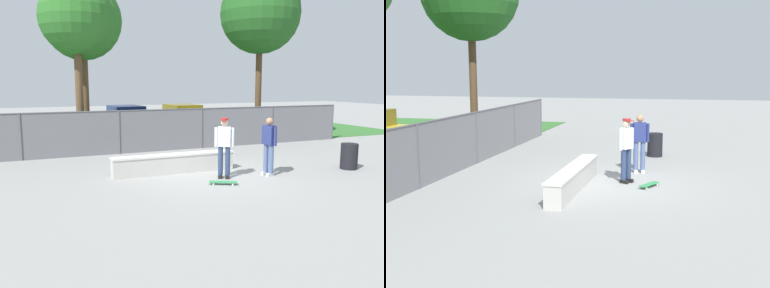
% 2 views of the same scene
% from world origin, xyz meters
% --- Properties ---
extents(ground_plane, '(80.00, 80.00, 0.00)m').
position_xyz_m(ground_plane, '(0.00, 0.00, 0.00)').
color(ground_plane, gray).
extents(grass_strip, '(30.47, 20.00, 0.02)m').
position_xyz_m(grass_strip, '(0.00, 15.30, 0.01)').
color(grass_strip, '#336B2D').
rests_on(grass_strip, ground).
extents(concrete_ledge, '(4.08, 0.53, 0.62)m').
position_xyz_m(concrete_ledge, '(-0.99, 0.89, 0.31)').
color(concrete_ledge, '#B7B5AD').
rests_on(concrete_ledge, ground).
extents(skateboarder, '(0.52, 0.42, 1.84)m').
position_xyz_m(skateboarder, '(0.16, -0.36, 1.03)').
color(skateboarder, black).
rests_on(skateboarder, ground).
extents(skateboard, '(0.80, 0.55, 0.09)m').
position_xyz_m(skateboard, '(-0.23, -1.06, 0.07)').
color(skateboard, '#2D8C4C').
rests_on(skateboard, ground).
extents(chainlink_fence, '(18.54, 0.07, 1.79)m').
position_xyz_m(chainlink_fence, '(0.00, 5.00, 0.98)').
color(chainlink_fence, '#4C4C51').
rests_on(chainlink_fence, ground).
extents(tree_near_left, '(3.01, 3.01, 7.02)m').
position_xyz_m(tree_near_left, '(-3.22, 6.22, 5.46)').
color(tree_near_left, brown).
rests_on(tree_near_left, ground).
extents(tree_near_right, '(3.33, 3.33, 7.16)m').
position_xyz_m(tree_near_right, '(-2.89, 6.88, 5.46)').
color(tree_near_right, brown).
rests_on(tree_near_right, ground).
extents(tree_mid, '(4.09, 4.09, 8.44)m').
position_xyz_m(tree_mid, '(5.95, 6.96, 6.37)').
color(tree_mid, '#513823').
rests_on(tree_mid, ground).
extents(car_blue, '(2.25, 4.32, 1.66)m').
position_xyz_m(car_blue, '(-0.30, 10.50, 0.84)').
color(car_blue, '#233D9E').
rests_on(car_blue, ground).
extents(car_yellow, '(2.25, 4.32, 1.66)m').
position_xyz_m(car_yellow, '(2.99, 10.44, 0.84)').
color(car_yellow, gold).
rests_on(car_yellow, ground).
extents(bystander, '(0.34, 0.59, 1.82)m').
position_xyz_m(bystander, '(1.61, -0.58, 1.01)').
color(bystander, beige).
rests_on(bystander, ground).
extents(trash_bin, '(0.56, 0.56, 0.86)m').
position_xyz_m(trash_bin, '(4.66, -0.84, 0.43)').
color(trash_bin, black).
rests_on(trash_bin, ground).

